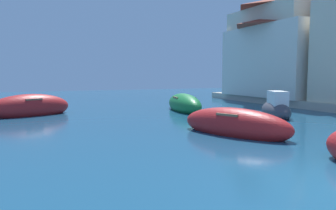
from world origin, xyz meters
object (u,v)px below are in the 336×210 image
moored_boat_3 (235,125)px  moored_boat_6 (276,109)px  waterfront_building_annex (283,46)px  quayside_tree (328,59)px  moored_boat_0 (30,108)px  moored_boat_1 (184,104)px  waterfront_building_far (287,54)px

moored_boat_3 → moored_boat_6: (4.82, 3.21, 0.04)m
waterfront_building_annex → quayside_tree: 3.59m
moored_boat_0 → quayside_tree: 20.43m
moored_boat_1 → moored_boat_3: bearing=177.2°
moored_boat_1 → waterfront_building_annex: size_ratio=0.62×
moored_boat_3 → quayside_tree: (13.29, 7.38, 2.93)m
moored_boat_6 → waterfront_building_annex: 10.93m
moored_boat_0 → waterfront_building_far: waterfront_building_far is taller
waterfront_building_far → quayside_tree: waterfront_building_far is taller
moored_boat_6 → waterfront_building_far: size_ratio=0.37×
moored_boat_1 → waterfront_building_annex: waterfront_building_annex is taller
moored_boat_1 → moored_boat_0: bearing=91.5°
moored_boat_0 → waterfront_building_annex: 19.28m
moored_boat_0 → moored_boat_3: (6.88, -8.96, -0.06)m
moored_boat_1 → quayside_tree: bearing=-81.6°
moored_boat_0 → waterfront_building_far: (18.78, 1.10, 3.39)m
moored_boat_3 → quayside_tree: 15.48m
waterfront_building_far → quayside_tree: bearing=-62.6°
moored_boat_6 → waterfront_building_far: waterfront_building_far is taller
moored_boat_0 → waterfront_building_annex: size_ratio=0.57×
moored_boat_0 → quayside_tree: quayside_tree is taller
moored_boat_0 → moored_boat_3: bearing=-73.1°
moored_boat_1 → waterfront_building_far: waterfront_building_far is taller
moored_boat_0 → moored_boat_1: size_ratio=0.91×
moored_boat_6 → waterfront_building_annex: waterfront_building_annex is taller
waterfront_building_far → quayside_tree: 3.06m
moored_boat_3 → quayside_tree: bearing=96.0°
waterfront_building_far → moored_boat_0: bearing=-176.6°
waterfront_building_far → moored_boat_3: bearing=-139.8°
waterfront_building_far → waterfront_building_annex: bearing=90.0°
moored_boat_3 → moored_boat_0: bearing=-165.6°
moored_boat_3 → moored_boat_6: 5.79m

